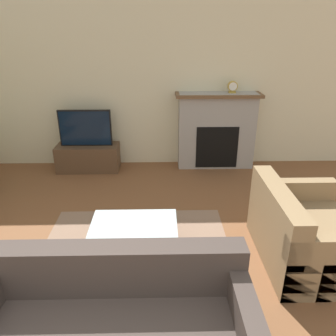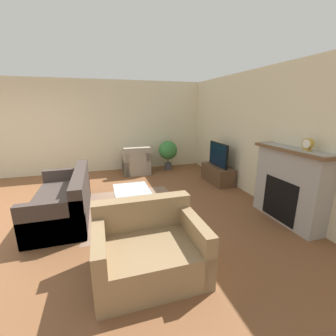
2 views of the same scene
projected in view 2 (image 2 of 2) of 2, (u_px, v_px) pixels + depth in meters
ground_plane at (5, 218)px, 4.03m from camera, size 20.00×20.00×0.00m
wall_back at (248, 134)px, 5.07m from camera, size 8.45×0.06×2.70m
wall_left at (123, 126)px, 6.91m from camera, size 0.06×7.94×2.70m
area_rug at (134, 208)px, 4.43m from camera, size 2.11×1.87×0.00m
fireplace at (289, 184)px, 3.80m from camera, size 1.41×0.40×1.29m
tv_stand at (217, 174)px, 5.92m from camera, size 1.04×0.44×0.44m
tv at (218, 155)px, 5.78m from camera, size 0.86×0.06×0.61m
couch_sectional at (65, 201)px, 4.05m from camera, size 1.93×0.90×0.82m
couch_loveseat at (149, 250)px, 2.68m from camera, size 0.96×1.24×0.82m
armchair_by_window at (136, 163)px, 6.70m from camera, size 0.79×0.77×0.82m
coffee_table at (132, 192)px, 4.33m from camera, size 0.91×0.67×0.39m
potted_plant at (168, 151)px, 7.02m from camera, size 0.58×0.58×0.91m
mantel_clock at (308, 144)px, 3.41m from camera, size 0.16×0.07×0.19m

